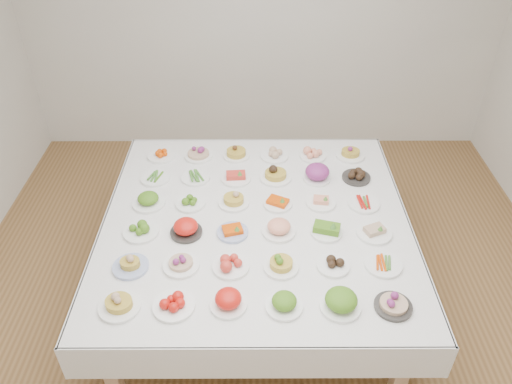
{
  "coord_description": "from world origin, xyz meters",
  "views": [
    {
      "loc": [
        -0.08,
        -2.61,
        3.1
      ],
      "look_at": [
        -0.07,
        0.33,
        0.88
      ],
      "focal_mm": 35.0,
      "sensor_mm": 36.0,
      "label": 1
    }
  ],
  "objects_px": {
    "dish_35": "(351,151)",
    "dish_0": "(118,301)",
    "display_table": "(256,225)",
    "dish_18": "(148,197)"
  },
  "relations": [
    {
      "from": "dish_35",
      "to": "dish_0",
      "type": "bearing_deg",
      "value": -134.66
    },
    {
      "from": "display_table",
      "to": "dish_18",
      "type": "xyz_separation_m",
      "value": [
        -0.81,
        0.17,
        0.13
      ]
    },
    {
      "from": "dish_0",
      "to": "dish_18",
      "type": "xyz_separation_m",
      "value": [
        0.01,
        1.0,
        0.0
      ]
    },
    {
      "from": "display_table",
      "to": "dish_18",
      "type": "relative_size",
      "value": 8.47
    },
    {
      "from": "dish_18",
      "to": "display_table",
      "type": "bearing_deg",
      "value": -11.88
    },
    {
      "from": "display_table",
      "to": "dish_0",
      "type": "bearing_deg",
      "value": -134.67
    },
    {
      "from": "dish_18",
      "to": "dish_35",
      "type": "bearing_deg",
      "value": 21.89
    },
    {
      "from": "dish_18",
      "to": "dish_0",
      "type": "bearing_deg",
      "value": -90.33
    },
    {
      "from": "dish_0",
      "to": "dish_18",
      "type": "distance_m",
      "value": 1.0
    },
    {
      "from": "display_table",
      "to": "dish_18",
      "type": "distance_m",
      "value": 0.84
    }
  ]
}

